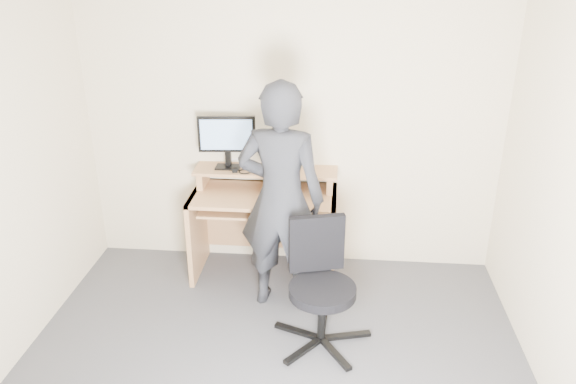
% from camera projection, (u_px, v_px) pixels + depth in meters
% --- Properties ---
extents(back_wall, '(3.50, 0.02, 2.50)m').
position_uv_depth(back_wall, '(291.00, 126.00, 4.68)').
color(back_wall, beige).
rests_on(back_wall, ground).
extents(desk, '(1.20, 0.60, 0.91)m').
position_uv_depth(desk, '(265.00, 212.00, 4.78)').
color(desk, tan).
rests_on(desk, ground).
extents(monitor, '(0.47, 0.13, 0.45)m').
position_uv_depth(monitor, '(227.00, 137.00, 4.62)').
color(monitor, black).
rests_on(monitor, desk).
extents(external_drive, '(0.07, 0.13, 0.20)m').
position_uv_depth(external_drive, '(270.00, 157.00, 4.68)').
color(external_drive, black).
rests_on(external_drive, desk).
extents(travel_mug, '(0.10, 0.10, 0.17)m').
position_uv_depth(travel_mug, '(279.00, 159.00, 4.67)').
color(travel_mug, silver).
rests_on(travel_mug, desk).
extents(smartphone, '(0.07, 0.13, 0.01)m').
position_uv_depth(smartphone, '(286.00, 172.00, 4.63)').
color(smartphone, black).
rests_on(smartphone, desk).
extents(charger, '(0.05, 0.05, 0.03)m').
position_uv_depth(charger, '(235.00, 170.00, 4.63)').
color(charger, black).
rests_on(charger, desk).
extents(headphones, '(0.19, 0.19, 0.06)m').
position_uv_depth(headphones, '(235.00, 164.00, 4.80)').
color(headphones, silver).
rests_on(headphones, desk).
extents(keyboard, '(0.49, 0.32, 0.03)m').
position_uv_depth(keyboard, '(257.00, 208.00, 4.58)').
color(keyboard, black).
rests_on(keyboard, desk).
extents(mouse, '(0.10, 0.07, 0.04)m').
position_uv_depth(mouse, '(291.00, 198.00, 4.51)').
color(mouse, black).
rests_on(mouse, desk).
extents(office_chair, '(0.71, 0.69, 0.89)m').
position_uv_depth(office_chair, '(320.00, 280.00, 3.91)').
color(office_chair, black).
rests_on(office_chair, ground).
extents(person, '(0.71, 0.52, 1.80)m').
position_uv_depth(person, '(281.00, 199.00, 4.16)').
color(person, black).
rests_on(person, ground).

